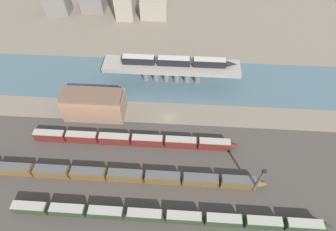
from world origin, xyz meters
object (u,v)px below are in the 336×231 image
Objects in this scene: train_on_bridge at (178,61)px; train_yard_near at (168,217)px; train_yard_mid at (111,175)px; signal_tower at (259,181)px; train_yard_far at (134,140)px; warehouse_building at (94,104)px.

train_on_bridge is 58.15m from train_yard_near.
train_yard_near is 0.94× the size of train_yard_mid.
train_yard_mid is 7.37× the size of signal_tower.
train_yard_far is 21.13m from warehouse_building.
train_yard_far is (-13.57, -32.67, -8.25)m from train_on_bridge.
train_yard_near is 28.19m from train_yard_far.
signal_tower is at bearing -26.63° from warehouse_building.
train_yard_far is at bearing 159.26° from signal_tower.
train_yard_near is 21.98m from train_yard_mid.
signal_tower is at bearing -2.02° from train_yard_mid.
train_yard_near is 27.86m from signal_tower.
train_yard_mid is 28.56m from warehouse_building.
train_yard_mid is at bearing -66.95° from warehouse_building.
warehouse_building is (-16.41, 12.98, 2.94)m from train_yard_far.
train_on_bridge is 53.76m from signal_tower.
warehouse_building is at bearing -146.70° from train_on_bridge.
train_yard_far is 5.44× the size of signal_tower.
train_on_bridge is 3.47× the size of signal_tower.
train_yard_near is at bearing -158.21° from signal_tower.
train_yard_far is (-13.28, 24.86, 0.20)m from train_yard_near.
train_yard_near is 6.93× the size of signal_tower.
warehouse_building reaches higher than train_yard_far.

